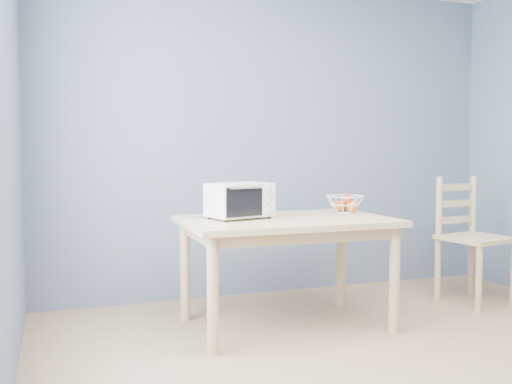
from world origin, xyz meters
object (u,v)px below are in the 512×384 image
object	(u,v)px
dining_table	(286,233)
dining_chair	(471,240)
fruit_basket	(345,203)
toaster_oven	(238,200)

from	to	relation	value
dining_table	dining_chair	size ratio (longest dim) A/B	1.40
dining_chair	fruit_basket	bearing A→B (deg)	168.28
toaster_oven	dining_chair	size ratio (longest dim) A/B	0.47
dining_table	toaster_oven	world-z (taller)	toaster_oven
dining_table	fruit_basket	distance (m)	0.58
fruit_basket	dining_table	bearing A→B (deg)	-164.10
fruit_basket	dining_chair	xyz separation A→B (m)	(1.12, -0.04, -0.33)
fruit_basket	dining_chair	bearing A→B (deg)	-2.07
dining_table	fruit_basket	bearing A→B (deg)	15.90
dining_table	fruit_basket	xyz separation A→B (m)	(0.53, 0.15, 0.17)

